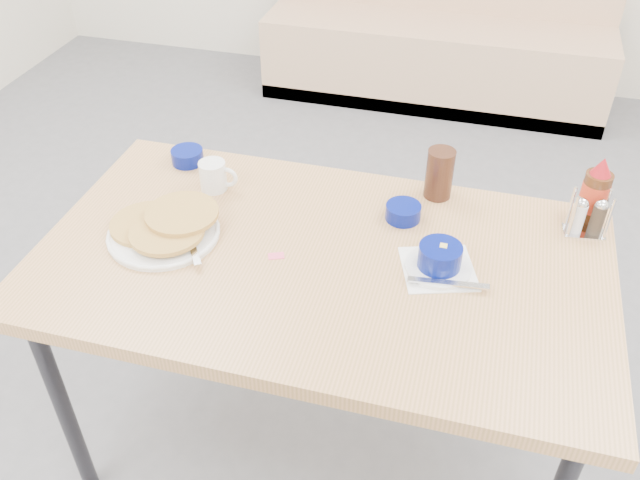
% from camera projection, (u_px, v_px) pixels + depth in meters
% --- Properties ---
extents(booth_bench, '(1.90, 0.56, 1.22)m').
position_uv_depth(booth_bench, '(438.00, 35.00, 3.82)').
color(booth_bench, tan).
rests_on(booth_bench, ground).
extents(dining_table, '(1.40, 0.80, 0.76)m').
position_uv_depth(dining_table, '(321.00, 276.00, 1.69)').
color(dining_table, tan).
rests_on(dining_table, ground).
extents(pancake_plate, '(0.29, 0.28, 0.05)m').
position_uv_depth(pancake_plate, '(165.00, 228.00, 1.71)').
color(pancake_plate, white).
rests_on(pancake_plate, dining_table).
extents(coffee_mug, '(0.11, 0.07, 0.08)m').
position_uv_depth(coffee_mug, '(214.00, 176.00, 1.86)').
color(coffee_mug, white).
rests_on(coffee_mug, dining_table).
extents(grits_setting, '(0.23, 0.21, 0.07)m').
position_uv_depth(grits_setting, '(440.00, 260.00, 1.60)').
color(grits_setting, white).
rests_on(grits_setting, dining_table).
extents(creamer_bowl, '(0.09, 0.09, 0.04)m').
position_uv_depth(creamer_bowl, '(187.00, 156.00, 1.98)').
color(creamer_bowl, '#04116A').
rests_on(creamer_bowl, dining_table).
extents(butter_bowl, '(0.09, 0.09, 0.04)m').
position_uv_depth(butter_bowl, '(403.00, 212.00, 1.77)').
color(butter_bowl, '#04116A').
rests_on(butter_bowl, dining_table).
extents(amber_tumbler, '(0.08, 0.08, 0.14)m').
position_uv_depth(amber_tumbler, '(439.00, 174.00, 1.82)').
color(amber_tumbler, '#361C11').
rests_on(amber_tumbler, dining_table).
extents(condiment_caddy, '(0.11, 0.07, 0.12)m').
position_uv_depth(condiment_caddy, '(587.00, 219.00, 1.71)').
color(condiment_caddy, silver).
rests_on(condiment_caddy, dining_table).
extents(syrup_bottle, '(0.07, 0.07, 0.18)m').
position_uv_depth(syrup_bottle, '(595.00, 193.00, 1.73)').
color(syrup_bottle, '#47230F').
rests_on(syrup_bottle, dining_table).
extents(sugar_wrapper, '(0.05, 0.04, 0.00)m').
position_uv_depth(sugar_wrapper, '(276.00, 256.00, 1.66)').
color(sugar_wrapper, '#FF547D').
rests_on(sugar_wrapper, dining_table).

